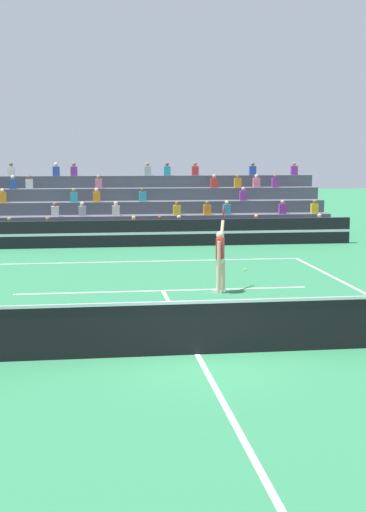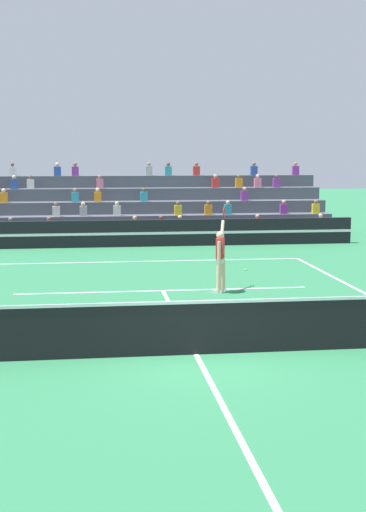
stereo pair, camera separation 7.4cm
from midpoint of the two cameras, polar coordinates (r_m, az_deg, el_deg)
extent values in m
plane|color=#2D7A4C|center=(13.86, 1.21, -7.89)|extent=(120.00, 120.00, 0.00)
cube|color=white|center=(25.43, -2.77, -0.42)|extent=(11.00, 0.10, 0.01)
cube|color=white|center=(20.06, -1.52, -2.78)|extent=(8.25, 0.10, 0.01)
cube|color=white|center=(13.85, 1.21, -7.87)|extent=(0.10, 12.85, 0.01)
cube|color=black|center=(13.72, 1.21, -5.88)|extent=(11.90, 0.02, 1.00)
cube|color=white|center=(13.60, 1.22, -3.72)|extent=(11.90, 0.04, 0.06)
cube|color=black|center=(29.38, -3.41, 1.83)|extent=(18.00, 0.24, 1.10)
cube|color=white|center=(29.26, -3.40, 1.80)|extent=(18.00, 0.02, 0.10)
cube|color=#4C515B|center=(30.68, -3.57, 1.59)|extent=(17.61, 0.95, 0.55)
cube|color=red|center=(30.54, -1.70, 2.50)|extent=(0.32, 0.22, 0.44)
sphere|color=brown|center=(30.51, -1.71, 3.10)|extent=(0.18, 0.18, 0.18)
cube|color=yellow|center=(30.45, -3.81, 2.47)|extent=(0.32, 0.22, 0.44)
sphere|color=tan|center=(30.42, -3.81, 3.07)|extent=(0.18, 0.18, 0.18)
cube|color=teal|center=(30.57, -13.55, 2.28)|extent=(0.32, 0.22, 0.44)
sphere|color=#9E7051|center=(30.54, -13.57, 2.88)|extent=(0.18, 0.18, 0.18)
cube|color=red|center=(31.23, 6.03, 2.59)|extent=(0.32, 0.22, 0.44)
sphere|color=tan|center=(31.20, 6.04, 3.18)|extent=(0.18, 0.18, 0.18)
cube|color=black|center=(30.63, -0.18, 2.52)|extent=(0.32, 0.22, 0.44)
sphere|color=beige|center=(30.60, -0.18, 3.12)|extent=(0.18, 0.18, 0.18)
cube|color=pink|center=(32.01, 11.00, 2.62)|extent=(0.32, 0.22, 0.44)
sphere|color=beige|center=(31.98, 11.02, 3.19)|extent=(0.18, 0.18, 0.18)
cube|color=#B2B2B7|center=(30.44, -10.59, 2.35)|extent=(0.32, 0.22, 0.44)
sphere|color=brown|center=(30.41, -10.61, 2.95)|extent=(0.18, 0.18, 0.18)
cube|color=#4C515B|center=(31.59, -3.69, 2.28)|extent=(17.61, 0.95, 1.10)
cube|color=silver|center=(31.31, -5.24, 3.63)|extent=(0.32, 0.22, 0.44)
sphere|color=beige|center=(31.28, -5.25, 4.21)|extent=(0.18, 0.18, 0.18)
cube|color=yellow|center=(32.88, 10.63, 3.74)|extent=(0.32, 0.22, 0.44)
sphere|color=brown|center=(32.86, 10.65, 4.30)|extent=(0.18, 0.18, 0.18)
cube|color=purple|center=(32.45, 8.11, 3.74)|extent=(0.32, 0.22, 0.44)
sphere|color=tan|center=(32.43, 8.13, 4.31)|extent=(0.18, 0.18, 0.18)
cube|color=silver|center=(31.32, -10.05, 3.54)|extent=(0.32, 0.22, 0.44)
sphere|color=brown|center=(31.30, -10.06, 4.12)|extent=(0.18, 0.18, 0.18)
cube|color=yellow|center=(31.52, -0.33, 3.69)|extent=(0.32, 0.22, 0.44)
sphere|color=brown|center=(31.50, -0.33, 4.27)|extent=(0.18, 0.18, 0.18)
cube|color=teal|center=(31.87, 3.67, 3.73)|extent=(0.32, 0.22, 0.44)
sphere|color=beige|center=(31.84, 3.67, 4.30)|extent=(0.18, 0.18, 0.18)
cube|color=orange|center=(31.71, 2.11, 3.72)|extent=(0.32, 0.22, 0.44)
sphere|color=brown|center=(31.69, 2.11, 4.29)|extent=(0.18, 0.18, 0.18)
cube|color=#B2B2B7|center=(31.29, -7.91, 3.58)|extent=(0.32, 0.22, 0.44)
sphere|color=beige|center=(31.26, -7.92, 4.16)|extent=(0.18, 0.18, 0.18)
cube|color=#4C515B|center=(32.51, -3.80, 2.94)|extent=(17.61, 0.95, 1.65)
cube|color=teal|center=(32.28, -3.08, 4.77)|extent=(0.32, 0.22, 0.44)
sphere|color=brown|center=(32.27, -3.09, 5.34)|extent=(0.18, 0.18, 0.18)
cube|color=orange|center=(32.20, -6.77, 4.71)|extent=(0.32, 0.22, 0.44)
sphere|color=beige|center=(32.18, -6.78, 5.28)|extent=(0.18, 0.18, 0.18)
cube|color=purple|center=(32.95, 5.00, 4.82)|extent=(0.32, 0.22, 0.44)
sphere|color=tan|center=(32.93, 5.00, 5.38)|extent=(0.18, 0.18, 0.18)
cube|color=orange|center=(32.42, -14.08, 4.55)|extent=(0.32, 0.22, 0.44)
sphere|color=beige|center=(32.40, -14.10, 5.11)|extent=(0.18, 0.18, 0.18)
cube|color=teal|center=(32.20, -8.56, 4.68)|extent=(0.32, 0.22, 0.44)
sphere|color=#9E7051|center=(32.18, -8.58, 5.25)|extent=(0.18, 0.18, 0.18)
cube|color=#4C515B|center=(33.43, -3.91, 3.56)|extent=(17.61, 0.95, 2.20)
cube|color=pink|center=(34.03, 6.05, 5.85)|extent=(0.32, 0.22, 0.44)
sphere|color=beige|center=(34.02, 6.06, 6.38)|extent=(0.18, 0.18, 0.18)
cube|color=orange|center=(33.84, 4.56, 5.85)|extent=(0.32, 0.22, 0.44)
sphere|color=brown|center=(33.82, 4.57, 6.39)|extent=(0.18, 0.18, 0.18)
cube|color=purple|center=(34.26, 7.55, 5.84)|extent=(0.32, 0.22, 0.44)
sphere|color=brown|center=(34.24, 7.56, 6.37)|extent=(0.18, 0.18, 0.18)
cube|color=#2D4CA5|center=(33.29, -13.29, 5.62)|extent=(0.32, 0.22, 0.44)
sphere|color=beige|center=(33.28, -13.30, 6.17)|extent=(0.18, 0.18, 0.18)
cube|color=pink|center=(33.12, -6.60, 5.77)|extent=(0.32, 0.22, 0.44)
sphere|color=#9E7051|center=(33.11, -6.61, 6.32)|extent=(0.18, 0.18, 0.18)
cube|color=red|center=(33.62, 2.67, 5.85)|extent=(0.32, 0.22, 0.44)
sphere|color=tan|center=(33.61, 2.67, 6.40)|extent=(0.18, 0.18, 0.18)
cube|color=silver|center=(33.22, -12.04, 5.65)|extent=(0.32, 0.22, 0.44)
sphere|color=brown|center=(33.21, -12.05, 6.20)|extent=(0.18, 0.18, 0.18)
cube|color=#4C515B|center=(34.35, -4.01, 4.15)|extent=(17.61, 0.95, 2.75)
cube|color=#2D4CA5|center=(34.95, 5.75, 6.82)|extent=(0.32, 0.22, 0.44)
sphere|color=brown|center=(34.94, 5.76, 7.34)|extent=(0.18, 0.18, 0.18)
cube|color=teal|center=(34.25, -1.12, 6.83)|extent=(0.32, 0.22, 0.44)
sphere|color=brown|center=(34.24, -1.13, 7.36)|extent=(0.18, 0.18, 0.18)
cube|color=#B2B2B7|center=(34.16, -2.69, 6.81)|extent=(0.32, 0.22, 0.44)
sphere|color=#9E7051|center=(34.15, -2.69, 7.35)|extent=(0.18, 0.18, 0.18)
cube|color=#2D4CA5|center=(34.08, -9.95, 6.70)|extent=(0.32, 0.22, 0.44)
sphere|color=beige|center=(34.07, -9.96, 7.23)|extent=(0.18, 0.18, 0.18)
cube|color=purple|center=(34.05, -8.55, 6.73)|extent=(0.32, 0.22, 0.44)
sphere|color=brown|center=(34.05, -8.57, 7.27)|extent=(0.18, 0.18, 0.18)
cube|color=purple|center=(35.47, 9.04, 6.78)|extent=(0.32, 0.22, 0.44)
sphere|color=#9E7051|center=(35.46, 9.05, 7.29)|extent=(0.18, 0.18, 0.18)
cube|color=silver|center=(34.23, -13.43, 6.60)|extent=(0.32, 0.22, 0.44)
sphere|color=brown|center=(34.23, -13.44, 7.14)|extent=(0.18, 0.18, 0.18)
cube|color=red|center=(34.42, 1.14, 6.83)|extent=(0.32, 0.22, 0.44)
sphere|color=brown|center=(34.41, 1.14, 7.37)|extent=(0.18, 0.18, 0.18)
cylinder|color=beige|center=(19.67, 2.99, -1.69)|extent=(0.14, 0.14, 0.90)
cylinder|color=beige|center=(19.88, 3.30, -1.59)|extent=(0.14, 0.14, 0.90)
cube|color=white|center=(19.69, 3.10, -0.24)|extent=(0.29, 0.37, 0.20)
cube|color=red|center=(19.65, 3.10, 0.63)|extent=(0.30, 0.40, 0.56)
sphere|color=beige|center=(19.60, 3.11, 1.67)|extent=(0.22, 0.22, 0.22)
cube|color=white|center=(19.75, 2.86, -2.84)|extent=(0.28, 0.19, 0.09)
cube|color=white|center=(19.95, 3.18, -2.73)|extent=(0.28, 0.19, 0.09)
cylinder|color=beige|center=(19.42, 3.01, 0.36)|extent=(0.09, 0.09, 0.56)
cylinder|color=beige|center=(19.98, 3.26, 2.09)|extent=(0.22, 0.44, 0.53)
cylinder|color=black|center=(20.19, 3.36, 3.06)|extent=(0.08, 0.16, 0.20)
torus|color=#B21E1E|center=(20.28, 3.40, 3.50)|extent=(0.16, 0.42, 0.43)
sphere|color=#C6DB33|center=(23.49, 5.12, -1.10)|extent=(0.07, 0.07, 0.07)
camera|label=1|loc=(0.04, -89.89, 0.02)|focal=50.00mm
camera|label=2|loc=(0.04, 90.11, -0.02)|focal=50.00mm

